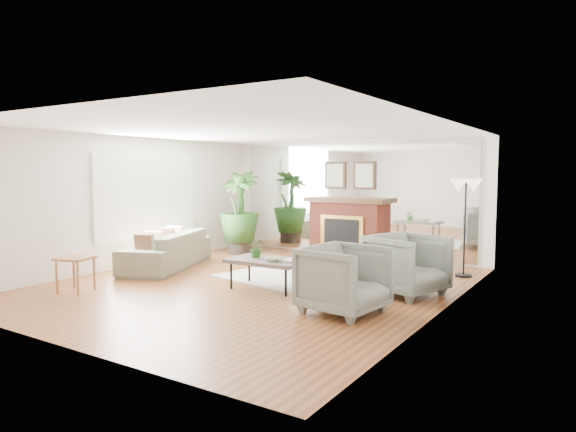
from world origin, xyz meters
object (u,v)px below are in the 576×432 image
Objects in this scene: coffee_table at (266,262)px; potted_ficus at (239,210)px; side_table at (75,263)px; floor_lamp at (466,193)px; armchair_back at (407,264)px; fireplace at (346,226)px; armchair_front at (344,279)px; sofa at (167,250)px.

potted_ficus reaches higher than coffee_table.
side_table is 6.51m from floor_lamp.
armchair_back is at bearing 30.51° from side_table.
potted_ficus reaches higher than floor_lamp.
fireplace is at bearing 68.44° from side_table.
armchair_front is (1.95, -4.01, -0.21)m from fireplace.
armchair_back is at bearing -6.25° from armchair_front.
fireplace is 4.46m from armchair_front.
floor_lamp is (2.34, 2.67, 1.03)m from coffee_table.
floor_lamp reaches higher than coffee_table.
fireplace is at bearing 33.29° from armchair_front.
potted_ficus is 4.91m from floor_lamp.
armchair_back is at bearing -20.98° from potted_ficus.
coffee_table is 1.22× the size of armchair_back.
armchair_front is at bearing 55.82° from sofa.
floor_lamp reaches higher than armchair_back.
coffee_table is 0.66× the size of potted_ficus.
side_table is (-2.37, -1.69, 0.01)m from coffee_table.
armchair_front is at bearing -37.03° from potted_ficus.
fireplace is at bearing 163.67° from floor_lamp.
coffee_table is 0.71× the size of floor_lamp.
floor_lamp reaches higher than armchair_front.
fireplace is at bearing 60.12° from armchair_back.
armchair_back is 0.54× the size of potted_ficus.
fireplace reaches higher than floor_lamp.
potted_ficus is (-0.17, 4.27, 0.53)m from side_table.
armchair_back reaches higher than coffee_table.
coffee_table is 0.52× the size of sofa.
armchair_front reaches higher than side_table.
sofa is at bearing 170.01° from coffee_table.
fireplace reaches higher than armchair_back.
sofa is at bearing 113.59° from armchair_back.
coffee_table is 2.91m from side_table.
armchair_front is at bearing 15.98° from side_table.
sofa is at bearing 97.34° from side_table.
coffee_table is 3.66m from potted_ficus.
armchair_front is (-0.34, -1.41, -0.01)m from armchair_back.
fireplace reaches higher than coffee_table.
fireplace is 0.87× the size of sofa.
side_table is 0.32× the size of potted_ficus.
fireplace is 3.51× the size of side_table.
armchair_front is 5.23m from potted_ficus.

